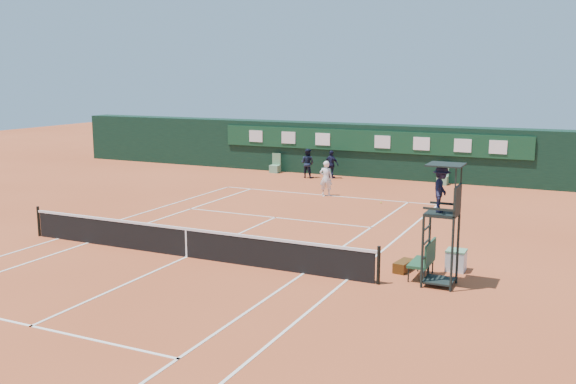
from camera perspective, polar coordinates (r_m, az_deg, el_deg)
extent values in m
plane|color=#BF542D|center=(21.00, -8.98, -5.73)|extent=(90.00, 90.00, 0.00)
cube|color=silver|center=(31.26, 3.32, -0.29)|extent=(11.05, 0.08, 0.01)
cube|color=white|center=(18.58, 5.29, -7.76)|extent=(0.08, 23.85, 0.01)
cube|color=silver|center=(24.43, -19.72, -3.92)|extent=(0.08, 23.85, 0.01)
cube|color=silver|center=(19.07, 1.39, -7.25)|extent=(0.08, 23.85, 0.01)
cube|color=white|center=(23.50, -17.34, -4.33)|extent=(0.08, 23.85, 0.01)
cube|color=silver|center=(26.36, -1.15, -2.28)|extent=(8.31, 0.08, 0.01)
cube|color=white|center=(16.40, -21.85, -11.00)|extent=(8.31, 0.08, 0.01)
cube|color=silver|center=(21.00, -8.98, -5.71)|extent=(0.08, 12.88, 0.01)
cube|color=silver|center=(31.13, 3.22, -0.34)|extent=(0.08, 0.30, 0.01)
cube|color=black|center=(20.88, -9.01, -4.54)|extent=(12.60, 0.04, 0.90)
cube|color=white|center=(20.77, -9.05, -3.26)|extent=(12.80, 0.06, 0.08)
cube|color=white|center=(20.88, -9.02, -4.51)|extent=(0.06, 0.05, 0.92)
cylinder|color=black|center=(18.15, 8.05, -6.47)|extent=(0.10, 0.10, 1.10)
cylinder|color=black|center=(24.95, -21.28, -2.44)|extent=(0.10, 0.10, 1.10)
cube|color=black|center=(37.43, 7.30, 3.72)|extent=(40.00, 1.50, 3.00)
cube|color=#0F3921|center=(36.60, 6.92, 4.52)|extent=(18.00, 0.10, 1.20)
cube|color=silver|center=(39.30, -2.87, 4.98)|extent=(0.90, 0.04, 0.70)
cube|color=silver|center=(38.31, 0.04, 4.85)|extent=(0.90, 0.04, 0.70)
cube|color=white|center=(37.43, 3.10, 4.71)|extent=(0.90, 0.04, 0.70)
cube|color=white|center=(36.23, 8.39, 4.43)|extent=(0.90, 0.04, 0.70)
cube|color=white|center=(35.66, 11.78, 4.23)|extent=(0.90, 0.04, 0.70)
cube|color=white|center=(35.22, 15.27, 4.00)|extent=(0.90, 0.04, 0.70)
cube|color=white|center=(34.95, 18.18, 3.81)|extent=(0.90, 0.04, 0.70)
cube|color=#629671|center=(38.46, -1.17, 2.07)|extent=(0.55, 0.50, 0.46)
cube|color=#56845A|center=(38.58, -1.03, 2.95)|extent=(0.55, 0.06, 0.70)
cube|color=#62966B|center=(35.22, 13.56, 1.01)|extent=(0.55, 0.50, 0.46)
cube|color=#5B8C67|center=(35.35, 13.68, 1.97)|extent=(0.55, 0.06, 0.70)
cylinder|color=black|center=(17.95, 11.86, -5.29)|extent=(0.07, 0.07, 2.00)
cylinder|color=black|center=(18.70, 12.44, -4.68)|extent=(0.07, 0.07, 2.00)
cylinder|color=black|center=(17.79, 14.37, -5.54)|extent=(0.07, 0.07, 2.00)
cylinder|color=black|center=(18.55, 14.85, -4.91)|extent=(0.07, 0.07, 2.00)
cube|color=black|center=(18.00, 13.52, -1.90)|extent=(0.85, 0.85, 0.08)
cube|color=black|center=(17.84, 14.83, -0.72)|extent=(0.06, 0.85, 0.80)
cube|color=black|center=(17.55, 13.26, -1.50)|extent=(0.85, 0.05, 0.06)
cube|color=black|center=(18.36, 13.82, -1.01)|extent=(0.85, 0.05, 0.06)
cylinder|color=black|center=(17.38, 14.65, 0.50)|extent=(0.04, 0.04, 1.00)
cylinder|color=black|center=(18.15, 15.13, 0.89)|extent=(0.04, 0.04, 1.00)
cube|color=black|center=(17.76, 13.86, 2.38)|extent=(0.95, 0.95, 0.04)
cube|color=black|center=(18.48, 13.27, -7.64)|extent=(0.80, 0.80, 0.05)
cube|color=black|center=(18.49, 12.08, -6.77)|extent=(0.04, 0.80, 0.04)
cube|color=black|center=(18.38, 12.13, -5.58)|extent=(0.04, 0.80, 0.04)
cube|color=black|center=(18.27, 12.18, -4.37)|extent=(0.04, 0.80, 0.04)
cube|color=black|center=(18.18, 12.23, -3.15)|extent=(0.04, 0.80, 0.04)
imported|color=black|center=(17.88, 13.45, 0.23)|extent=(0.47, 0.82, 1.28)
cube|color=#1B4428|center=(18.97, 11.74, -6.16)|extent=(0.55, 1.20, 0.08)
cube|color=#1A422C|center=(18.82, 12.52, -5.22)|extent=(0.06, 1.20, 0.60)
cylinder|color=black|center=(18.58, 10.65, -7.27)|extent=(0.04, 0.04, 0.41)
cylinder|color=black|center=(18.48, 11.98, -7.41)|extent=(0.04, 0.04, 0.41)
cylinder|color=black|center=(19.60, 11.47, -6.36)|extent=(0.04, 0.04, 0.41)
cylinder|color=black|center=(19.51, 12.73, -6.49)|extent=(0.04, 0.04, 0.41)
cube|color=black|center=(19.58, 10.25, -6.49)|extent=(0.48, 0.87, 0.31)
cube|color=silver|center=(19.91, 14.70, -5.95)|extent=(0.55, 0.55, 0.60)
cube|color=#62966D|center=(19.82, 14.75, -5.06)|extent=(0.57, 0.57, 0.05)
sphere|color=#B6D130|center=(29.57, 8.27, -0.94)|extent=(0.07, 0.07, 0.07)
imported|color=white|center=(31.07, 3.40, 1.23)|extent=(0.70, 0.54, 1.71)
imported|color=black|center=(36.49, 1.74, 2.57)|extent=(0.87, 0.71, 1.67)
imported|color=black|center=(36.39, 3.88, 2.46)|extent=(0.99, 0.57, 1.58)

